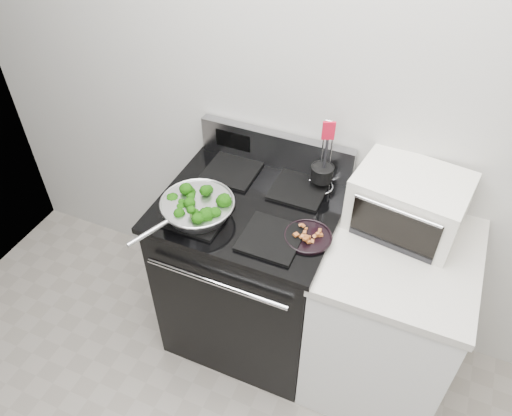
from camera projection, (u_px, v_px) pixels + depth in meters
The scene contains 8 objects.
back_wall at pixel (348, 101), 2.09m from camera, with size 4.00×0.02×2.70m, color #B9B6AF.
gas_range at pixel (251, 270), 2.53m from camera, with size 0.79×0.69×1.13m.
counter at pixel (384, 319), 2.34m from camera, with size 0.62×0.68×0.92m.
skillet at pixel (197, 207), 2.12m from camera, with size 0.32×0.49×0.07m.
broccoli_pile at pixel (197, 204), 2.10m from camera, with size 0.25×0.25×0.09m, color black, non-canonical shape.
bacon_plate at pixel (308, 235), 2.04m from camera, with size 0.20×0.20×0.04m.
utensil_holder at pixel (322, 176), 2.25m from camera, with size 0.12×0.12×0.36m.
toaster_oven at pixel (409, 202), 2.07m from camera, with size 0.49×0.40×0.25m.
Camera 1 is at (0.38, -0.09, 2.43)m, focal length 35.00 mm.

